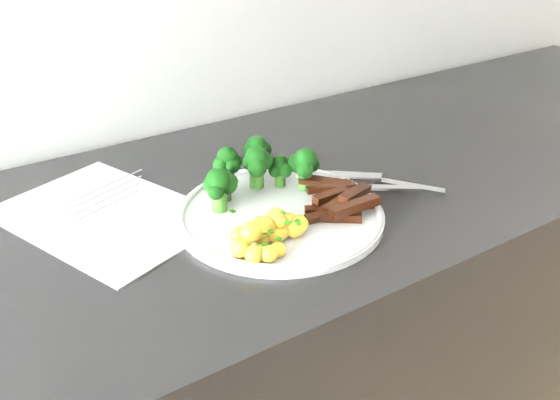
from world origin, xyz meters
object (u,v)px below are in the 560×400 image
Objects in this scene: plate at (280,213)px; broccoli at (255,167)px; recipe_paper at (106,215)px; fork at (361,185)px; potatoes at (270,231)px; knife at (390,184)px; beef_strips at (338,201)px.

plate is 1.59× the size of broccoli.
fork is at bearing -24.09° from recipe_paper.
potatoes reaches higher than knife.
potatoes is at bearing -53.19° from recipe_paper.
beef_strips is at bearing 9.38° from potatoes.
recipe_paper is 0.25m from plate.
fork is (0.14, -0.08, -0.03)m from broccoli.
beef_strips reaches higher than fork.
fork is 0.84× the size of knife.
recipe_paper is at bearing 160.70° from broccoli.
broccoli is at bearing 149.33° from fork.
broccoli is (0.00, 0.07, 0.04)m from plate.
beef_strips is at bearing -158.18° from fork.
beef_strips reaches higher than plate.
potatoes is (-0.06, -0.13, -0.03)m from broccoli.
knife is at bearing -22.13° from recipe_paper.
potatoes is (-0.05, -0.06, 0.02)m from plate.
recipe_paper is at bearing 155.91° from fork.
fork is 0.05m from knife.
plate is at bearing 46.68° from potatoes.
recipe_paper is 2.03× the size of knife.
plate is 0.08m from broccoli.
broccoli reaches higher than recipe_paper.
fork is at bearing 13.69° from potatoes.
potatoes is 0.13m from beef_strips.
potatoes is at bearing -170.62° from beef_strips.
fork reaches higher than plate.
potatoes is at bearing -170.85° from knife.
knife is (0.12, 0.02, -0.01)m from beef_strips.
knife reaches higher than plate.
recipe_paper is 1.95× the size of broccoli.
plate is at bearing -35.29° from recipe_paper.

